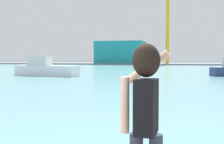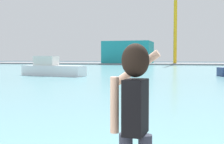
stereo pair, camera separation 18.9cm
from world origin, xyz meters
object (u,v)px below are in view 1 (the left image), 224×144
at_px(boat_moored, 45,69).
at_px(warehouse_left, 121,52).
at_px(person_photographer, 145,110).
at_px(port_crane, 167,23).

distance_m(boat_moored, warehouse_left, 58.34).
xyz_separation_m(person_photographer, boat_moored, (-15.70, 29.55, -0.82)).
distance_m(person_photographer, port_crane, 86.08).
height_order(warehouse_left, port_crane, port_crane).
relative_size(person_photographer, warehouse_left, 0.12).
height_order(person_photographer, boat_moored, boat_moored).
height_order(person_photographer, port_crane, port_crane).
relative_size(boat_moored, port_crane, 0.44).
bearing_deg(warehouse_left, boat_moored, -86.91).
xyz_separation_m(warehouse_left, port_crane, (14.07, -2.43, 8.47)).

